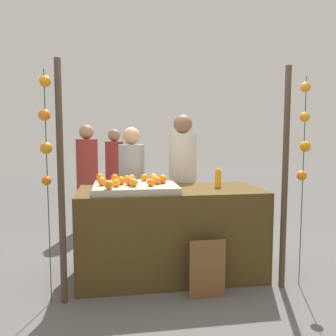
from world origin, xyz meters
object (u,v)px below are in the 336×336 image
at_px(stall_counter, 170,232).
at_px(orange_0, 109,185).
at_px(chalkboard_sign, 207,270).
at_px(orange_1, 127,179).
at_px(vendor_right, 183,189).
at_px(vendor_left, 132,196).
at_px(juice_bottle, 218,178).

distance_m(stall_counter, orange_0, 0.88).
xyz_separation_m(stall_counter, chalkboard_sign, (0.24, -0.57, -0.19)).
distance_m(orange_1, chalkboard_sign, 1.22).
bearing_deg(orange_1, vendor_right, 38.19).
height_order(vendor_left, vendor_right, vendor_right).
distance_m(orange_0, vendor_left, 1.09).
distance_m(orange_1, vendor_right, 0.92).
xyz_separation_m(orange_0, orange_1, (0.18, 0.44, -0.01)).
relative_size(vendor_left, vendor_right, 0.91).
bearing_deg(juice_bottle, orange_1, 173.78).
distance_m(orange_0, juice_bottle, 1.18).
relative_size(stall_counter, vendor_left, 1.20).
height_order(orange_0, juice_bottle, juice_bottle).
bearing_deg(vendor_right, chalkboard_sign, -91.15).
height_order(juice_bottle, vendor_right, vendor_right).
height_order(orange_1, juice_bottle, juice_bottle).
height_order(stall_counter, juice_bottle, juice_bottle).
distance_m(juice_bottle, vendor_right, 0.73).
relative_size(chalkboard_sign, vendor_left, 0.35).
relative_size(orange_0, vendor_right, 0.05).
distance_m(stall_counter, chalkboard_sign, 0.65).
relative_size(orange_1, vendor_right, 0.04).
xyz_separation_m(orange_0, juice_bottle, (1.13, 0.34, -0.01)).
relative_size(orange_0, chalkboard_sign, 0.16).
distance_m(stall_counter, orange_1, 0.71).
relative_size(chalkboard_sign, vendor_right, 0.32).
bearing_deg(vendor_left, vendor_right, -2.35).
xyz_separation_m(orange_0, chalkboard_sign, (0.85, -0.26, -0.75)).
bearing_deg(chalkboard_sign, orange_0, 163.24).
height_order(juice_bottle, chalkboard_sign, juice_bottle).
bearing_deg(chalkboard_sign, juice_bottle, 65.42).
bearing_deg(juice_bottle, vendor_right, 110.68).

